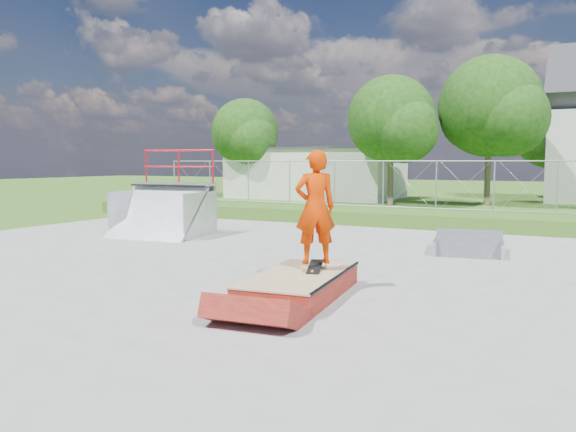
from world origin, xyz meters
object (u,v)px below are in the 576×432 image
Objects in this scene: grind_box at (299,286)px; skater at (315,211)px; quarter_pipe at (160,193)px; flat_bank_ramp at (468,245)px.

grind_box is 1.47× the size of skater.
quarter_pipe is 1.55× the size of flat_bank_ramp.
grind_box is 8.64m from quarter_pipe.
skater is at bearing -38.66° from quarter_pipe.
flat_bank_ramp is 0.88× the size of skater.
skater is (0.09, 0.41, 1.21)m from grind_box.
flat_bank_ramp is at bearing -145.33° from skater.
flat_bank_ramp is at bearing 66.96° from grind_box.
quarter_pipe is 8.89m from flat_bank_ramp.
quarter_pipe is 1.36× the size of skater.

